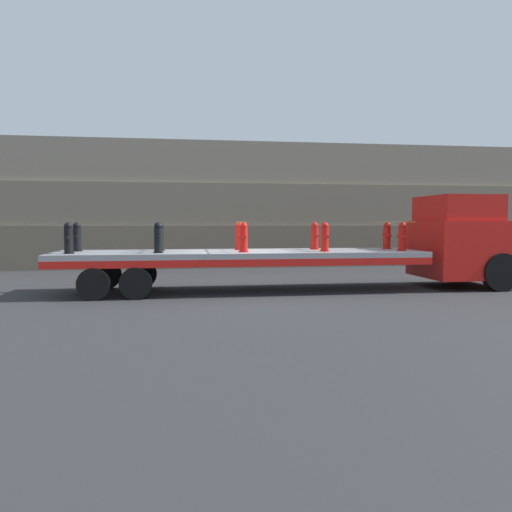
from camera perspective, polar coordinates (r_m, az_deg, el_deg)
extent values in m
plane|color=#2D2D30|center=(14.76, -1.69, -4.03)|extent=(120.00, 120.00, 0.00)
cube|color=#665B4C|center=(23.52, -4.24, 1.21)|extent=(60.00, 3.00, 1.88)
cube|color=#756B5B|center=(23.66, -4.29, 5.78)|extent=(60.00, 3.00, 1.88)
cube|color=gray|center=(23.94, -4.34, 10.28)|extent=(60.00, 3.00, 1.88)
cube|color=red|center=(16.99, 22.68, 0.75)|extent=(2.72, 2.44, 1.76)
cube|color=red|center=(16.83, 21.99, 5.07)|extent=(1.90, 2.25, 0.78)
cube|color=black|center=(17.37, 24.82, 1.92)|extent=(1.09, 2.15, 0.99)
cylinder|color=black|center=(16.32, 26.15, -1.67)|extent=(1.13, 0.28, 1.13)
cylinder|color=black|center=(18.26, 22.02, -1.00)|extent=(1.13, 0.28, 1.13)
cube|color=gray|center=(14.65, -1.70, 0.27)|extent=(10.67, 2.51, 0.16)
cube|color=red|center=(13.46, -1.09, -0.81)|extent=(10.67, 0.08, 0.20)
cube|color=red|center=(15.87, -2.21, -0.10)|extent=(10.67, 0.08, 0.20)
cylinder|color=black|center=(13.52, -13.57, -3.05)|extent=(0.85, 0.30, 0.85)
cylinder|color=black|center=(15.81, -12.82, -2.04)|extent=(0.85, 0.30, 0.85)
cylinder|color=black|center=(13.66, -18.04, -3.06)|extent=(0.85, 0.30, 0.85)
cylinder|color=black|center=(15.93, -16.65, -2.07)|extent=(0.85, 0.30, 0.85)
cylinder|color=black|center=(14.32, -20.60, 0.31)|extent=(0.29, 0.29, 0.03)
cylinder|color=black|center=(14.30, -20.63, 1.63)|extent=(0.23, 0.23, 0.69)
sphere|color=black|center=(14.29, -20.67, 3.20)|extent=(0.22, 0.22, 0.22)
cylinder|color=black|center=(14.12, -20.80, 1.93)|extent=(0.10, 0.14, 0.10)
cylinder|color=black|center=(14.48, -20.48, 1.98)|extent=(0.10, 0.14, 0.10)
cylinder|color=black|center=(15.40, -19.73, 0.56)|extent=(0.29, 0.29, 0.03)
cylinder|color=black|center=(15.38, -19.76, 1.79)|extent=(0.23, 0.23, 0.69)
sphere|color=black|center=(15.38, -19.79, 3.25)|extent=(0.22, 0.22, 0.22)
cylinder|color=black|center=(15.20, -19.90, 2.07)|extent=(0.10, 0.14, 0.10)
cylinder|color=black|center=(15.56, -19.63, 2.12)|extent=(0.10, 0.14, 0.10)
cylinder|color=black|center=(14.01, -11.09, 0.41)|extent=(0.29, 0.29, 0.03)
cylinder|color=black|center=(13.99, -11.11, 1.76)|extent=(0.23, 0.23, 0.69)
sphere|color=black|center=(13.98, -11.13, 3.37)|extent=(0.22, 0.22, 0.22)
cylinder|color=black|center=(13.81, -11.15, 2.07)|extent=(0.10, 0.14, 0.10)
cylinder|color=black|center=(14.18, -11.08, 2.12)|extent=(0.10, 0.14, 0.10)
cylinder|color=black|center=(15.11, -10.90, 0.66)|extent=(0.29, 0.29, 0.03)
cylinder|color=black|center=(15.10, -10.91, 1.91)|extent=(0.23, 0.23, 0.69)
sphere|color=black|center=(15.09, -10.93, 3.41)|extent=(0.22, 0.22, 0.22)
cylinder|color=black|center=(14.91, -10.95, 2.21)|extent=(0.10, 0.14, 0.10)
cylinder|color=black|center=(15.28, -10.89, 2.25)|extent=(0.10, 0.14, 0.10)
cylinder|color=red|center=(14.10, -1.44, 0.50)|extent=(0.29, 0.29, 0.03)
cylinder|color=red|center=(14.08, -1.44, 1.84)|extent=(0.23, 0.23, 0.69)
sphere|color=red|center=(14.07, -1.44, 3.45)|extent=(0.22, 0.22, 0.22)
cylinder|color=red|center=(13.90, -1.35, 2.16)|extent=(0.10, 0.14, 0.10)
cylinder|color=red|center=(14.26, -1.53, 2.20)|extent=(0.10, 0.14, 0.10)
cylinder|color=red|center=(15.20, -1.94, 0.75)|extent=(0.29, 0.29, 0.03)
cylinder|color=red|center=(15.18, -1.95, 1.99)|extent=(0.23, 0.23, 0.69)
sphere|color=red|center=(15.17, -1.95, 3.48)|extent=(0.22, 0.22, 0.22)
cylinder|color=red|center=(14.99, -1.87, 2.28)|extent=(0.10, 0.14, 0.10)
cylinder|color=red|center=(15.36, -2.02, 2.32)|extent=(0.10, 0.14, 0.10)
cylinder|color=red|center=(14.58, 7.84, 0.58)|extent=(0.29, 0.29, 0.03)
cylinder|color=red|center=(14.56, 7.85, 1.88)|extent=(0.23, 0.23, 0.69)
sphere|color=red|center=(14.55, 7.87, 3.42)|extent=(0.22, 0.22, 0.22)
cylinder|color=red|center=(14.38, 8.06, 2.18)|extent=(0.10, 0.14, 0.10)
cylinder|color=red|center=(14.74, 7.66, 2.22)|extent=(0.10, 0.14, 0.10)
cylinder|color=red|center=(15.64, 6.71, 0.81)|extent=(0.29, 0.29, 0.03)
cylinder|color=red|center=(15.63, 6.72, 2.02)|extent=(0.23, 0.23, 0.69)
sphere|color=red|center=(15.62, 6.73, 3.46)|extent=(0.22, 0.22, 0.22)
cylinder|color=red|center=(15.45, 6.90, 2.30)|extent=(0.10, 0.14, 0.10)
cylinder|color=red|center=(15.80, 6.54, 2.34)|extent=(0.10, 0.14, 0.10)
cylinder|color=red|center=(15.41, 16.32, 0.64)|extent=(0.29, 0.29, 0.03)
cylinder|color=red|center=(15.39, 16.35, 1.86)|extent=(0.23, 0.23, 0.69)
sphere|color=red|center=(15.39, 16.38, 3.33)|extent=(0.22, 0.22, 0.22)
cylinder|color=red|center=(15.22, 16.64, 2.15)|extent=(0.10, 0.14, 0.10)
cylinder|color=red|center=(15.56, 16.07, 2.19)|extent=(0.10, 0.14, 0.10)
cylinder|color=red|center=(16.42, 14.71, 0.86)|extent=(0.29, 0.29, 0.03)
cylinder|color=red|center=(16.40, 14.73, 2.01)|extent=(0.23, 0.23, 0.69)
sphere|color=red|center=(16.40, 14.75, 3.38)|extent=(0.22, 0.22, 0.22)
cylinder|color=red|center=(16.23, 14.99, 2.28)|extent=(0.10, 0.14, 0.10)
cylinder|color=red|center=(16.57, 14.48, 2.31)|extent=(0.10, 0.14, 0.10)
cube|color=yellow|center=(14.62, -1.71, 3.91)|extent=(0.05, 2.71, 0.01)
cube|color=yellow|center=(15.89, 15.55, 3.77)|extent=(0.05, 2.71, 0.01)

